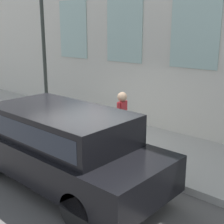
{
  "coord_description": "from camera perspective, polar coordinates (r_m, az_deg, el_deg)",
  "views": [
    {
      "loc": [
        -5.5,
        -5.73,
        3.43
      ],
      "look_at": [
        0.55,
        -0.29,
        1.23
      ],
      "focal_mm": 50.0,
      "sensor_mm": 36.0,
      "label": 1
    }
  ],
  "objects": [
    {
      "name": "ground_plane",
      "position": [
        8.65,
        -3.91,
        -8.27
      ],
      "size": [
        80.0,
        80.0,
        0.0
      ],
      "primitive_type": "plane",
      "color": "#514F4C"
    },
    {
      "name": "sidewalk",
      "position": [
        9.64,
        2.47,
        -5.2
      ],
      "size": [
        2.98,
        60.0,
        0.17
      ],
      "color": "#9E9B93",
      "rests_on": "ground_plane"
    },
    {
      "name": "fire_hydrant",
      "position": [
        8.68,
        -1.8,
        -4.55
      ],
      "size": [
        0.3,
        0.42,
        0.67
      ],
      "color": "gold",
      "rests_on": "sidewalk"
    },
    {
      "name": "person",
      "position": [
        8.42,
        1.85,
        -0.64
      ],
      "size": [
        0.39,
        0.26,
        1.62
      ],
      "rotation": [
        0.0,
        0.0,
        -0.23
      ],
      "color": "navy",
      "rests_on": "sidewalk"
    },
    {
      "name": "parked_truck_black_near",
      "position": [
        6.98,
        -9.64,
        -5.31
      ],
      "size": [
        2.0,
        5.27,
        1.76
      ],
      "color": "black",
      "rests_on": "ground_plane"
    },
    {
      "name": "street_lamp",
      "position": [
        10.81,
        -12.48,
        13.63
      ],
      "size": [
        0.36,
        0.36,
        4.84
      ],
      "color": "#2D332D",
      "rests_on": "sidewalk"
    }
  ]
}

